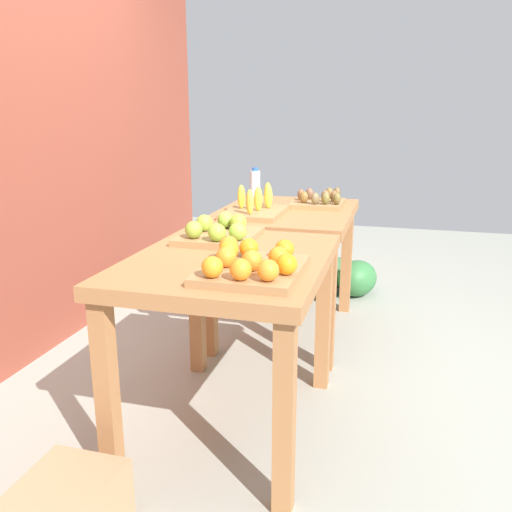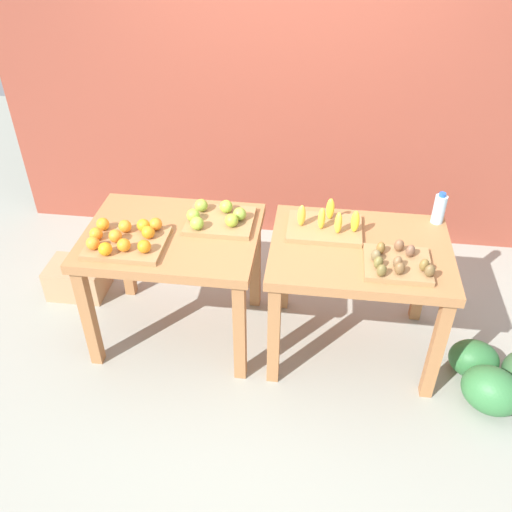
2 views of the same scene
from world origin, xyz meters
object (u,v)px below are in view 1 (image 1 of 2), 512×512
Objects in this scene: water_bottle at (255,183)px; watermelon_pile at (341,277)px; apple_bin at (220,232)px; banana_crate at (255,209)px; orange_bin at (251,264)px; display_table_left at (230,283)px; kiwi_bin at (319,201)px; display_table_right at (286,229)px.

water_bottle reaches higher than watermelon_pile.
apple_bin is 1.34m from water_bottle.
watermelon_pile is at bearing -21.22° from banana_crate.
water_bottle is 1.04m from watermelon_pile.
orange_bin is 1.12× the size of apple_bin.
display_table_left is at bearing -152.75° from apple_bin.
kiwi_bin is at bearing 171.51° from watermelon_pile.
apple_bin is at bearing 171.12° from display_table_right.
apple_bin is at bearing 31.04° from orange_bin.
banana_crate is 0.70m from water_bottle.
kiwi_bin is 0.60× the size of watermelon_pile.
kiwi_bin is at bearing -118.88° from water_bottle.
water_bottle reaches higher than banana_crate.
apple_bin is (0.26, 0.13, 0.16)m from display_table_left.
apple_bin reaches higher than watermelon_pile.
display_table_right is 2.60× the size of apple_bin.
banana_crate is at bearing 8.64° from display_table_left.
watermelon_pile is at bearing -17.79° from display_table_right.
banana_crate is 1.33m from watermelon_pile.
apple_bin is 1.97× the size of water_bottle.
banana_crate is 1.20× the size of kiwi_bin.
water_bottle is at bearing 61.12° from kiwi_bin.
apple_bin reaches higher than display_table_right.
display_table_left reaches higher than watermelon_pile.
kiwi_bin is (1.53, -0.02, -0.01)m from orange_bin.
orange_bin reaches higher than display_table_left.
watermelon_pile is at bearing -2.97° from orange_bin.
banana_crate reaches higher than watermelon_pile.
orange_bin is at bearing -173.31° from display_table_right.
display_table_right is (1.12, 0.00, 0.00)m from display_table_left.
banana_crate reaches higher than kiwi_bin.
banana_crate is at bearing 0.36° from apple_bin.
display_table_right is 1.71× the size of watermelon_pile.
apple_bin is 0.65m from banana_crate.
display_table_right is 2.85× the size of kiwi_bin.
kiwi_bin is (1.05, -0.31, -0.01)m from apple_bin.
water_bottle is at bearing 11.60° from display_table_left.
apple_bin is at bearing 27.25° from display_table_left.
apple_bin reaches higher than kiwi_bin.
water_bottle is (0.67, 0.19, 0.06)m from banana_crate.
kiwi_bin is (1.31, -0.17, 0.15)m from display_table_left.
display_table_left is at bearing 172.45° from kiwi_bin.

